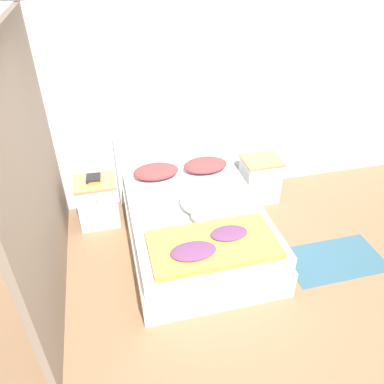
# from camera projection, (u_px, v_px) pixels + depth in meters

# --- Properties ---
(ground_plane) EXTENTS (16.00, 16.00, 0.00)m
(ground_plane) POSITION_uv_depth(u_px,v_px,m) (222.00, 311.00, 3.72)
(ground_plane) COLOR #896647
(wall_back) EXTENTS (9.00, 0.06, 2.55)m
(wall_back) POSITION_uv_depth(u_px,v_px,m) (175.00, 110.00, 4.70)
(wall_back) COLOR silver
(wall_back) RESTS_ON ground_plane
(wall_side_left) EXTENTS (0.06, 3.10, 2.55)m
(wall_side_left) POSITION_uv_depth(u_px,v_px,m) (38.00, 168.00, 3.53)
(wall_side_left) COLOR gray
(wall_side_left) RESTS_ON ground_plane
(bed) EXTENTS (1.54, 2.04, 0.53)m
(bed) POSITION_uv_depth(u_px,v_px,m) (196.00, 227.00, 4.38)
(bed) COLOR white
(bed) RESTS_ON ground_plane
(headboard) EXTENTS (1.62, 0.06, 1.00)m
(headboard) POSITION_uv_depth(u_px,v_px,m) (177.00, 164.00, 5.07)
(headboard) COLOR white
(headboard) RESTS_ON ground_plane
(nightstand_left) EXTENTS (0.50, 0.43, 0.62)m
(nightstand_left) POSITION_uv_depth(u_px,v_px,m) (98.00, 201.00, 4.72)
(nightstand_left) COLOR white
(nightstand_left) RESTS_ON ground_plane
(nightstand_right) EXTENTS (0.50, 0.43, 0.62)m
(nightstand_right) POSITION_uv_depth(u_px,v_px,m) (260.00, 179.00, 5.15)
(nightstand_right) COLOR white
(nightstand_right) RESTS_ON ground_plane
(pillow_left) EXTENTS (0.58, 0.36, 0.15)m
(pillow_left) POSITION_uv_depth(u_px,v_px,m) (156.00, 172.00, 4.75)
(pillow_left) COLOR brown
(pillow_left) RESTS_ON bed
(pillow_right) EXTENTS (0.58, 0.36, 0.15)m
(pillow_right) POSITION_uv_depth(u_px,v_px,m) (205.00, 165.00, 4.88)
(pillow_right) COLOR brown
(pillow_right) RESTS_ON bed
(quilt) EXTENTS (1.27, 0.67, 0.12)m
(quilt) POSITION_uv_depth(u_px,v_px,m) (212.00, 244.00, 3.69)
(quilt) COLOR gold
(quilt) RESTS_ON bed
(dog) EXTENTS (0.27, 0.65, 0.18)m
(dog) POSITION_uv_depth(u_px,v_px,m) (193.00, 204.00, 4.17)
(dog) COLOR silver
(dog) RESTS_ON bed
(book_stack) EXTENTS (0.18, 0.22, 0.06)m
(book_stack) POSITION_uv_depth(u_px,v_px,m) (94.00, 178.00, 4.53)
(book_stack) COLOR orange
(book_stack) RESTS_ON nightstand_left
(rug) EXTENTS (1.12, 0.63, 0.00)m
(rug) POSITION_uv_depth(u_px,v_px,m) (334.00, 260.00, 4.31)
(rug) COLOR #335B70
(rug) RESTS_ON ground_plane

